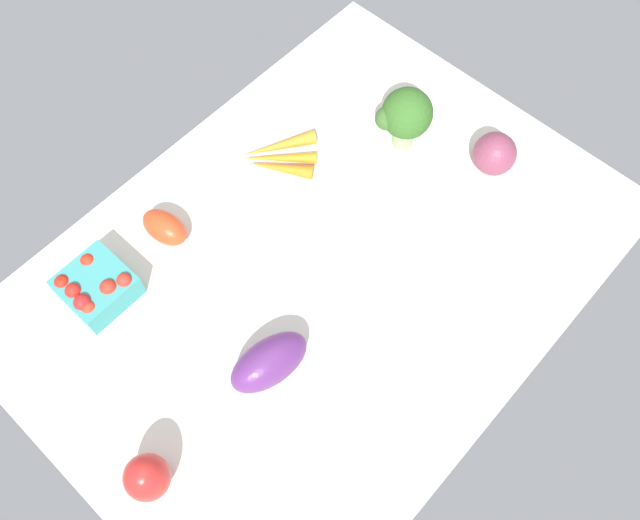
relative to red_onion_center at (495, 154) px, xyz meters
The scene contains 8 objects.
tablecloth 38.32cm from the red_onion_center, 14.31° to the right, with size 104.00×76.00×2.00cm, color silver.
red_onion_center is the anchor object (origin of this frame).
bell_pepper_red 80.41cm from the red_onion_center, ahead, with size 6.74×6.74×8.77cm, color red.
roma_tomato 60.70cm from the red_onion_center, 33.43° to the right, with size 8.92×5.36×5.36cm, color #E14420.
eggplant 56.08cm from the red_onion_center, ahead, with size 13.53×7.17×7.17cm, color #5C2B6F.
broccoli_head 17.99cm from the red_onion_center, 66.62° to the right, with size 9.95×10.21×13.19cm.
berry_basket 73.86cm from the red_onion_center, 26.53° to the right, with size 10.82×10.82×6.35cm.
carrot_bunch 39.56cm from the red_onion_center, 49.59° to the right, with size 14.60×14.17×2.70cm.
Camera 1 is at (39.42, 36.19, 107.77)cm, focal length 38.42 mm.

